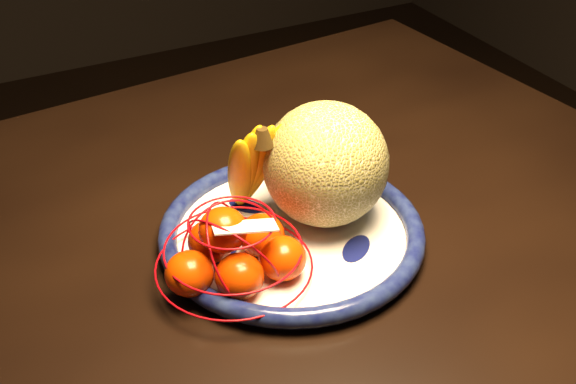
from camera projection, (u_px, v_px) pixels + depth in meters
name	position (u px, v px, depth m)	size (l,w,h in m)	color
dining_table	(157.00, 307.00, 0.94)	(1.60, 1.05, 0.76)	black
fruit_bowl	(292.00, 232.00, 0.92)	(0.34, 0.34, 0.03)	white
cantaloupe	(326.00, 164.00, 0.90)	(0.16, 0.16, 0.16)	olive
banana_bunch	(250.00, 164.00, 0.90)	(0.10, 0.10, 0.15)	#DFA500
mandarin_bag	(234.00, 252.00, 0.83)	(0.24, 0.24, 0.12)	#EF2F00
price_tag	(245.00, 227.00, 0.79)	(0.07, 0.03, 0.00)	white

